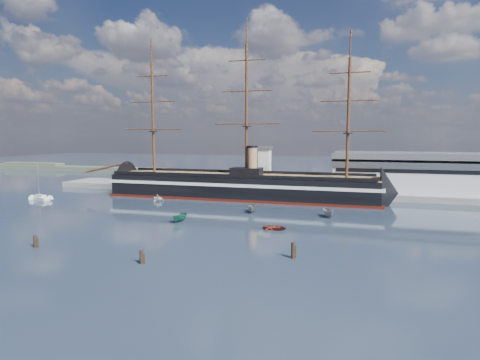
# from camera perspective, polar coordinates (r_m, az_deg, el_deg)

# --- Properties ---
(ground) EXTENTS (600.00, 600.00, 0.00)m
(ground) POSITION_cam_1_polar(r_m,az_deg,el_deg) (114.32, -1.82, -4.14)
(ground) COLOR #182437
(ground) RESTS_ON ground
(quay) EXTENTS (180.00, 18.00, 2.00)m
(quay) POSITION_cam_1_polar(r_m,az_deg,el_deg) (146.30, 6.45, -1.87)
(quay) COLOR slate
(quay) RESTS_ON ground
(warehouse) EXTENTS (63.00, 21.00, 11.60)m
(warehouse) POSITION_cam_1_polar(r_m,az_deg,el_deg) (148.58, 25.31, 0.79)
(warehouse) COLOR #B7BABC
(warehouse) RESTS_ON ground
(quay_tower) EXTENTS (5.00, 5.00, 15.00)m
(quay_tower) POSITION_cam_1_polar(r_m,az_deg,el_deg) (143.75, 3.53, 1.93)
(quay_tower) COLOR silver
(quay_tower) RESTS_ON ground
(shoreline) EXTENTS (120.00, 10.00, 4.00)m
(shoreline) POSITION_cam_1_polar(r_m,az_deg,el_deg) (267.82, -24.06, 1.65)
(shoreline) COLOR #3F4C38
(shoreline) RESTS_ON ground
(warship) EXTENTS (112.91, 16.56, 53.94)m
(warship) POSITION_cam_1_polar(r_m,az_deg,el_deg) (133.66, -0.63, -0.86)
(warship) COLOR black
(warship) RESTS_ON ground
(sailboat) EXTENTS (8.01, 4.60, 12.31)m
(sailboat) POSITION_cam_1_polar(r_m,az_deg,el_deg) (145.06, -26.49, -2.25)
(sailboat) COLOR silver
(sailboat) RESTS_ON ground
(motorboat_a) EXTENTS (6.26, 3.15, 2.39)m
(motorboat_a) POSITION_cam_1_polar(r_m,az_deg,el_deg) (98.48, -8.56, -5.91)
(motorboat_a) COLOR #13543A
(motorboat_a) RESTS_ON ground
(motorboat_c) EXTENTS (6.48, 3.55, 2.45)m
(motorboat_c) POSITION_cam_1_polar(r_m,az_deg,el_deg) (109.08, 1.69, -4.64)
(motorboat_c) COLOR slate
(motorboat_c) RESTS_ON ground
(motorboat_d) EXTENTS (5.54, 7.31, 2.46)m
(motorboat_d) POSITION_cam_1_polar(r_m,az_deg,el_deg) (130.26, -11.59, -2.97)
(motorboat_d) COLOR silver
(motorboat_d) RESTS_ON ground
(motorboat_e) EXTENTS (1.45, 3.28, 1.50)m
(motorboat_e) POSITION_cam_1_polar(r_m,az_deg,el_deg) (89.80, 4.98, -7.06)
(motorboat_e) COLOR maroon
(motorboat_e) RESTS_ON ground
(motorboat_f) EXTENTS (6.89, 4.74, 2.59)m
(motorboat_f) POSITION_cam_1_polar(r_m,az_deg,el_deg) (105.24, 12.45, -5.20)
(motorboat_f) COLOR gray
(motorboat_f) RESTS_ON ground
(piling_near_left) EXTENTS (0.64, 0.64, 3.06)m
(piling_near_left) POSITION_cam_1_polar(r_m,az_deg,el_deg) (84.72, -27.07, -8.56)
(piling_near_left) COLOR black
(piling_near_left) RESTS_ON ground
(piling_near_mid) EXTENTS (0.64, 0.64, 2.94)m
(piling_near_mid) POSITION_cam_1_polar(r_m,az_deg,el_deg) (68.66, -13.82, -11.46)
(piling_near_mid) COLOR black
(piling_near_mid) RESTS_ON ground
(piling_near_right) EXTENTS (0.64, 0.64, 3.47)m
(piling_near_right) POSITION_cam_1_polar(r_m,az_deg,el_deg) (70.00, 7.52, -10.98)
(piling_near_right) COLOR black
(piling_near_right) RESTS_ON ground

